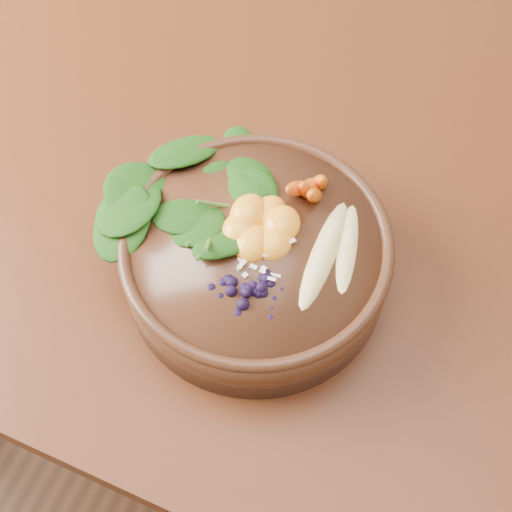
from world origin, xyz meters
TOP-DOWN VIEW (x-y plane):
  - ground at (0.00, 0.00)m, footprint 4.00×4.00m
  - dining_table at (0.00, 0.00)m, footprint 1.60×0.90m
  - stoneware_bowl at (-0.11, -0.17)m, footprint 0.36×0.36m
  - kale_heap at (-0.17, -0.12)m, footprint 0.23×0.21m
  - carrot_cluster at (-0.08, -0.08)m, footprint 0.07×0.07m
  - banana_halves at (-0.03, -0.15)m, footprint 0.07×0.17m
  - mandarin_cluster at (-0.11, -0.16)m, footprint 0.11×0.11m
  - blueberry_pile at (-0.09, -0.23)m, footprint 0.16×0.13m
  - coconut_flakes at (-0.11, -0.19)m, footprint 0.11×0.09m

SIDE VIEW (x-z plane):
  - ground at x=0.00m, z-range 0.00..0.00m
  - dining_table at x=0.00m, z-range 0.28..1.03m
  - stoneware_bowl at x=-0.11m, z-range 0.75..0.83m
  - coconut_flakes at x=-0.11m, z-range 0.83..0.84m
  - banana_halves at x=-0.03m, z-range 0.83..0.86m
  - mandarin_cluster at x=-0.11m, z-range 0.83..0.86m
  - blueberry_pile at x=-0.09m, z-range 0.83..0.87m
  - kale_heap at x=-0.17m, z-range 0.83..0.88m
  - carrot_cluster at x=-0.08m, z-range 0.83..0.91m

